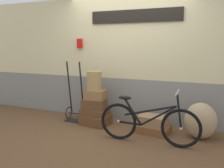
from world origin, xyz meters
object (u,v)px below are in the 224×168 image
(suitcase_0, at_px, (95,120))
(burlap_sack, at_px, (201,121))
(suitcase_3, at_px, (95,95))
(suitcase_1, at_px, (95,112))
(suitcase_5, at_px, (153,120))
(suitcase_2, at_px, (94,104))
(suitcase_4, at_px, (152,129))
(wicker_basket, at_px, (94,81))
(luggage_trolley, at_px, (75,106))
(bicycle, at_px, (148,123))

(suitcase_0, xyz_separation_m, burlap_sack, (1.95, 0.04, 0.21))
(burlap_sack, bearing_deg, suitcase_3, -179.40)
(suitcase_1, relative_size, burlap_sack, 0.84)
(suitcase_1, distance_m, suitcase_5, 1.17)
(suitcase_2, xyz_separation_m, suitcase_3, (0.02, -0.01, 0.19))
(suitcase_3, xyz_separation_m, suitcase_4, (1.15, -0.02, -0.53))
(wicker_basket, bearing_deg, suitcase_1, 89.55)
(suitcase_2, xyz_separation_m, luggage_trolley, (-0.49, 0.08, -0.10))
(suitcase_1, xyz_separation_m, bicycle, (1.22, -0.54, 0.08))
(bicycle, bearing_deg, suitcase_5, 95.16)
(suitcase_5, bearing_deg, burlap_sack, 6.90)
(suitcase_0, xyz_separation_m, suitcase_1, (-0.02, 0.03, 0.15))
(suitcase_0, distance_m, suitcase_2, 0.31)
(suitcase_1, distance_m, luggage_trolley, 0.51)
(suitcase_0, relative_size, suitcase_5, 1.12)
(suitcase_1, height_order, bicycle, bicycle)
(suitcase_1, distance_m, suitcase_2, 0.16)
(suitcase_2, bearing_deg, suitcase_1, 3.66)
(suitcase_0, xyz_separation_m, wicker_basket, (-0.02, 0.01, 0.78))
(suitcase_4, bearing_deg, wicker_basket, -175.12)
(suitcase_3, height_order, luggage_trolley, luggage_trolley)
(suitcase_3, xyz_separation_m, burlap_sack, (1.96, 0.02, -0.29))
(suitcase_1, height_order, burlap_sack, burlap_sack)
(suitcase_3, bearing_deg, suitcase_5, -5.34)
(suitcase_2, distance_m, bicycle, 1.34)
(suitcase_5, distance_m, luggage_trolley, 1.68)
(suitcase_3, relative_size, bicycle, 0.24)
(suitcase_0, relative_size, luggage_trolley, 0.44)
(suitcase_0, xyz_separation_m, luggage_trolley, (-0.52, 0.11, 0.21))
(suitcase_4, bearing_deg, suitcase_0, -174.54)
(suitcase_1, xyz_separation_m, wicker_basket, (-0.00, -0.02, 0.62))
(luggage_trolley, relative_size, bicycle, 0.76)
(wicker_basket, height_order, luggage_trolley, luggage_trolley)
(suitcase_0, bearing_deg, suitcase_1, 131.76)
(burlap_sack, relative_size, bicycle, 0.38)
(luggage_trolley, bearing_deg, wicker_basket, -11.54)
(suitcase_3, bearing_deg, suitcase_2, 151.87)
(wicker_basket, bearing_deg, suitcase_4, -0.50)
(suitcase_1, xyz_separation_m, suitcase_2, (-0.01, -0.00, 0.16))
(suitcase_2, distance_m, wicker_basket, 0.46)
(suitcase_5, height_order, burlap_sack, burlap_sack)
(suitcase_4, height_order, wicker_basket, wicker_basket)
(wicker_basket, relative_size, bicycle, 0.23)
(suitcase_3, bearing_deg, suitcase_0, -72.35)
(suitcase_1, relative_size, suitcase_3, 1.35)
(suitcase_0, distance_m, bicycle, 1.32)
(suitcase_5, height_order, luggage_trolley, luggage_trolley)
(wicker_basket, xyz_separation_m, bicycle, (1.22, -0.52, -0.54))
(suitcase_2, height_order, wicker_basket, wicker_basket)
(suitcase_0, height_order, suitcase_3, suitcase_3)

